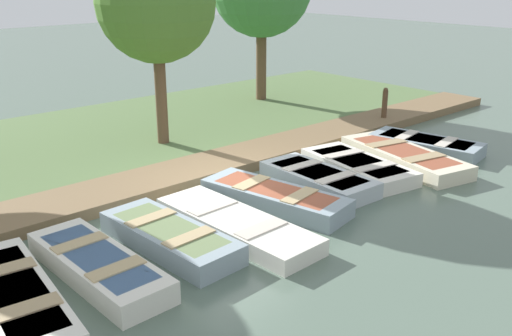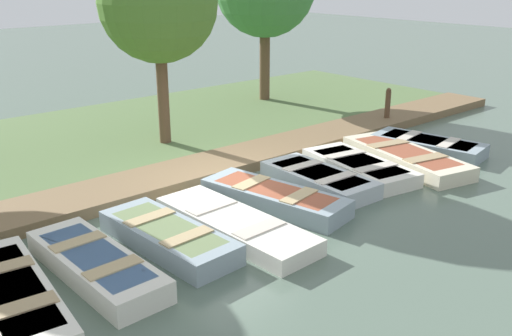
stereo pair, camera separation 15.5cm
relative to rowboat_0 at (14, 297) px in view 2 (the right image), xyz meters
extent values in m
plane|color=#566B5B|center=(-1.67, 5.19, -0.20)|extent=(80.00, 80.00, 0.00)
cube|color=#567042|center=(-6.67, 5.19, -0.12)|extent=(8.00, 24.00, 0.17)
cube|color=brown|center=(-2.94, 5.19, -0.08)|extent=(1.48, 23.81, 0.25)
cube|color=silver|center=(0.00, 0.00, -0.01)|extent=(3.35, 1.27, 0.38)
cube|color=#6B7F51|center=(0.00, 0.00, 0.16)|extent=(2.74, 1.01, 0.03)
cube|color=tan|center=(0.62, -0.06, 0.19)|extent=(0.41, 0.90, 0.03)
cube|color=tan|center=(-0.62, 0.06, 0.19)|extent=(0.41, 0.90, 0.03)
cube|color=silver|center=(-0.14, 1.31, -0.01)|extent=(3.07, 1.06, 0.37)
cube|color=#4C709E|center=(-0.14, 1.31, 0.16)|extent=(2.52, 0.83, 0.03)
cube|color=tan|center=(0.44, 1.33, 0.18)|extent=(0.33, 0.90, 0.03)
cube|color=tan|center=(-0.71, 1.29, 0.18)|extent=(0.33, 0.90, 0.03)
cube|color=#8C9EA8|center=(-0.24, 2.71, -0.01)|extent=(2.93, 1.21, 0.38)
cube|color=#6B7F51|center=(-0.24, 2.71, 0.16)|extent=(2.40, 0.95, 0.03)
cube|color=tan|center=(0.30, 2.75, 0.19)|extent=(0.35, 0.96, 0.03)
cube|color=tan|center=(-0.79, 2.68, 0.19)|extent=(0.35, 0.96, 0.03)
cube|color=silver|center=(0.07, 3.95, -0.05)|extent=(3.54, 1.23, 0.31)
cube|color=beige|center=(0.07, 3.95, 0.10)|extent=(2.90, 0.96, 0.02)
cube|color=beige|center=(0.74, 3.97, 0.12)|extent=(0.39, 1.01, 0.03)
cube|color=beige|center=(-0.59, 3.92, 0.12)|extent=(0.39, 1.01, 0.03)
cube|color=#8C9EA8|center=(-0.36, 5.32, -0.01)|extent=(3.29, 1.62, 0.38)
cube|color=#994C33|center=(-0.36, 5.32, 0.16)|extent=(2.69, 1.29, 0.03)
cube|color=tan|center=(0.23, 5.44, 0.19)|extent=(0.49, 0.98, 0.03)
cube|color=tan|center=(-0.95, 5.21, 0.19)|extent=(0.49, 0.98, 0.03)
cube|color=#B2BCC1|center=(-0.53, 6.80, -0.02)|extent=(2.77, 1.25, 0.36)
cube|color=#6B7F51|center=(-0.53, 6.80, 0.14)|extent=(2.27, 0.98, 0.03)
cube|color=beige|center=(-0.01, 6.78, 0.17)|extent=(0.32, 1.06, 0.03)
cube|color=beige|center=(-1.04, 6.82, 0.17)|extent=(0.32, 1.06, 0.03)
cube|color=silver|center=(-0.51, 8.16, -0.04)|extent=(3.09, 1.70, 0.33)
cube|color=#994C33|center=(-0.51, 8.16, 0.11)|extent=(2.52, 1.34, 0.03)
cube|color=beige|center=(0.04, 8.07, 0.14)|extent=(0.48, 1.16, 0.03)
cube|color=beige|center=(-1.06, 8.26, 0.14)|extent=(0.48, 1.16, 0.03)
cube|color=beige|center=(-0.21, 9.58, -0.03)|extent=(3.69, 1.96, 0.35)
cube|color=#994C33|center=(-0.21, 9.58, 0.14)|extent=(3.01, 1.56, 0.03)
cube|color=tan|center=(0.44, 9.43, 0.16)|extent=(0.59, 1.19, 0.03)
cube|color=tan|center=(-0.86, 9.72, 0.16)|extent=(0.59, 1.19, 0.03)
cube|color=#8C9EA8|center=(-0.42, 10.86, -0.02)|extent=(3.01, 1.64, 0.35)
cube|color=teal|center=(-0.42, 10.86, 0.14)|extent=(2.46, 1.30, 0.03)
cube|color=beige|center=(0.11, 10.97, 0.16)|extent=(0.47, 1.07, 0.03)
cube|color=beige|center=(-0.95, 10.76, 0.16)|extent=(0.47, 1.07, 0.03)
cylinder|color=brown|center=(-2.81, 12.25, 0.34)|extent=(0.16, 0.16, 1.07)
sphere|color=brown|center=(-2.81, 12.25, 0.90)|extent=(0.15, 0.15, 0.15)
cylinder|color=brown|center=(-5.26, 5.80, 1.29)|extent=(0.30, 0.30, 2.97)
sphere|color=#4C7A2D|center=(-5.26, 5.80, 3.60)|extent=(3.02, 3.02, 3.02)
cylinder|color=brown|center=(-7.56, 11.40, 1.35)|extent=(0.36, 0.36, 3.10)
camera|label=1|loc=(7.45, -2.06, 4.39)|focal=40.00mm
camera|label=2|loc=(7.55, -1.95, 4.39)|focal=40.00mm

